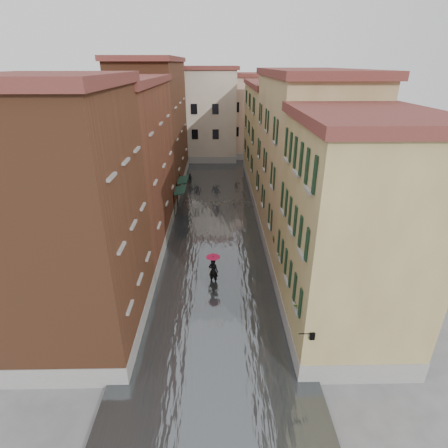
{
  "coord_description": "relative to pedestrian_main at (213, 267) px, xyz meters",
  "views": [
    {
      "loc": [
        0.27,
        -17.78,
        13.87
      ],
      "look_at": [
        0.7,
        5.74,
        3.0
      ],
      "focal_mm": 28.0,
      "sensor_mm": 36.0,
      "label": 1
    }
  ],
  "objects": [
    {
      "name": "ground",
      "position": [
        0.09,
        -2.52,
        -1.24
      ],
      "size": [
        120.0,
        120.0,
        0.0
      ],
      "primitive_type": "plane",
      "color": "#5F5F62",
      "rests_on": "ground"
    },
    {
      "name": "floodwater",
      "position": [
        0.09,
        10.48,
        -1.14
      ],
      "size": [
        10.0,
        60.0,
        0.2
      ],
      "primitive_type": "cube",
      "color": "#414548",
      "rests_on": "ground"
    },
    {
      "name": "building_left_mid",
      "position": [
        -6.91,
        6.48,
        5.01
      ],
      "size": [
        6.0,
        14.0,
        12.5
      ],
      "primitive_type": "cube",
      "color": "brown",
      "rests_on": "ground"
    },
    {
      "name": "building_end_pink",
      "position": [
        6.09,
        37.48,
        4.76
      ],
      "size": [
        10.0,
        9.0,
        12.0
      ],
      "primitive_type": "cube",
      "color": "tan",
      "rests_on": "ground"
    },
    {
      "name": "building_end_cream",
      "position": [
        -2.91,
        35.48,
        5.26
      ],
      "size": [
        12.0,
        9.0,
        13.0
      ],
      "primitive_type": "cube",
      "color": "beige",
      "rests_on": "ground"
    },
    {
      "name": "building_right_far",
      "position": [
        7.09,
        21.48,
        4.51
      ],
      "size": [
        6.0,
        16.0,
        11.5
      ],
      "primitive_type": "cube",
      "color": "olive",
      "rests_on": "ground"
    },
    {
      "name": "building_right_near",
      "position": [
        7.09,
        -4.52,
        4.51
      ],
      "size": [
        6.0,
        8.0,
        11.5
      ],
      "primitive_type": "cube",
      "color": "olive",
      "rests_on": "ground"
    },
    {
      "name": "wall_lantern",
      "position": [
        4.42,
        -8.52,
        1.77
      ],
      "size": [
        0.71,
        0.22,
        0.35
      ],
      "color": "black",
      "rests_on": "ground"
    },
    {
      "name": "window_planters",
      "position": [
        4.21,
        -2.82,
        2.27
      ],
      "size": [
        0.59,
        8.08,
        0.84
      ],
      "color": "brown",
      "rests_on": "ground"
    },
    {
      "name": "pedestrian_far",
      "position": [
        -3.03,
        21.05,
        -0.44
      ],
      "size": [
        0.8,
        0.63,
        1.6
      ],
      "primitive_type": "imported",
      "rotation": [
        0.0,
        0.0,
        0.04
      ],
      "color": "black",
      "rests_on": "ground"
    },
    {
      "name": "awning_near",
      "position": [
        -3.4,
        12.22,
        1.22
      ],
      "size": [
        1.09,
        2.71,
        2.8
      ],
      "color": "#163327",
      "rests_on": "ground"
    },
    {
      "name": "awning_far",
      "position": [
        -3.4,
        15.5,
        1.22
      ],
      "size": [
        1.09,
        2.85,
        2.8
      ],
      "color": "#163327",
      "rests_on": "ground"
    },
    {
      "name": "building_left_near",
      "position": [
        -6.91,
        -4.52,
        5.26
      ],
      "size": [
        6.0,
        8.0,
        13.0
      ],
      "primitive_type": "cube",
      "color": "brown",
      "rests_on": "ground"
    },
    {
      "name": "building_left_far",
      "position": [
        -6.91,
        21.48,
        5.76
      ],
      "size": [
        6.0,
        16.0,
        14.0
      ],
      "primitive_type": "cube",
      "color": "brown",
      "rests_on": "ground"
    },
    {
      "name": "building_right_mid",
      "position": [
        7.09,
        6.48,
        5.26
      ],
      "size": [
        6.0,
        14.0,
        13.0
      ],
      "primitive_type": "cube",
      "color": "tan",
      "rests_on": "ground"
    },
    {
      "name": "pedestrian_main",
      "position": [
        0.0,
        0.0,
        0.0
      ],
      "size": [
        0.96,
        0.96,
        2.06
      ],
      "color": "black",
      "rests_on": "ground"
    }
  ]
}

